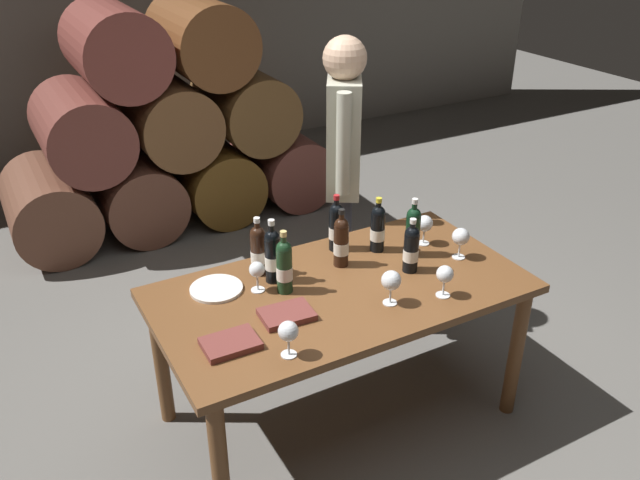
# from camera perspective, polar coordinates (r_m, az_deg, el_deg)

# --- Properties ---
(ground_plane) EXTENTS (14.00, 14.00, 0.00)m
(ground_plane) POSITION_cam_1_polar(r_m,az_deg,el_deg) (3.49, 1.64, -14.71)
(ground_plane) COLOR #66635E
(cellar_back_wall) EXTENTS (10.00, 0.24, 2.80)m
(cellar_back_wall) POSITION_cam_1_polar(r_m,az_deg,el_deg) (6.60, -17.95, 18.33)
(cellar_back_wall) COLOR gray
(cellar_back_wall) RESTS_ON ground_plane
(barrel_stack) EXTENTS (2.49, 0.90, 1.69)m
(barrel_stack) POSITION_cam_1_polar(r_m,az_deg,el_deg) (5.24, -12.95, 9.03)
(barrel_stack) COLOR brown
(barrel_stack) RESTS_ON ground_plane
(dining_table) EXTENTS (1.70, 0.90, 0.76)m
(dining_table) POSITION_cam_1_polar(r_m,az_deg,el_deg) (3.07, 1.81, -5.51)
(dining_table) COLOR brown
(dining_table) RESTS_ON ground_plane
(wine_bottle_0) EXTENTS (0.07, 0.07, 0.30)m
(wine_bottle_0) POSITION_cam_1_polar(r_m,az_deg,el_deg) (3.28, 1.40, 1.20)
(wine_bottle_0) COLOR black
(wine_bottle_0) RESTS_ON dining_table
(wine_bottle_1) EXTENTS (0.07, 0.07, 0.30)m
(wine_bottle_1) POSITION_cam_1_polar(r_m,az_deg,el_deg) (3.14, 1.84, -0.11)
(wine_bottle_1) COLOR black
(wine_bottle_1) RESTS_ON dining_table
(wine_bottle_2) EXTENTS (0.07, 0.07, 0.27)m
(wine_bottle_2) POSITION_cam_1_polar(r_m,az_deg,el_deg) (3.12, 7.87, -0.72)
(wine_bottle_2) COLOR black
(wine_bottle_2) RESTS_ON dining_table
(wine_bottle_3) EXTENTS (0.07, 0.07, 0.30)m
(wine_bottle_3) POSITION_cam_1_polar(r_m,az_deg,el_deg) (3.25, 8.01, 0.76)
(wine_bottle_3) COLOR black
(wine_bottle_3) RESTS_ON dining_table
(wine_bottle_4) EXTENTS (0.07, 0.07, 0.29)m
(wine_bottle_4) POSITION_cam_1_polar(r_m,az_deg,el_deg) (3.08, -5.36, -0.84)
(wine_bottle_4) COLOR black
(wine_bottle_4) RESTS_ON dining_table
(wine_bottle_5) EXTENTS (0.07, 0.07, 0.29)m
(wine_bottle_5) POSITION_cam_1_polar(r_m,az_deg,el_deg) (3.28, 5.00, 1.06)
(wine_bottle_5) COLOR black
(wine_bottle_5) RESTS_ON dining_table
(wine_bottle_6) EXTENTS (0.07, 0.07, 0.30)m
(wine_bottle_6) POSITION_cam_1_polar(r_m,az_deg,el_deg) (2.93, -3.10, -2.25)
(wine_bottle_6) COLOR #19381E
(wine_bottle_6) RESTS_ON dining_table
(wine_bottle_7) EXTENTS (0.07, 0.07, 0.31)m
(wine_bottle_7) POSITION_cam_1_polar(r_m,az_deg,el_deg) (3.01, -4.12, -1.32)
(wine_bottle_7) COLOR black
(wine_bottle_7) RESTS_ON dining_table
(wine_glass_0) EXTENTS (0.09, 0.09, 0.16)m
(wine_glass_0) POSITION_cam_1_polar(r_m,az_deg,el_deg) (3.28, 12.05, 0.23)
(wine_glass_0) COLOR white
(wine_glass_0) RESTS_ON dining_table
(wine_glass_1) EXTENTS (0.09, 0.09, 0.16)m
(wine_glass_1) POSITION_cam_1_polar(r_m,az_deg,el_deg) (2.87, 6.16, -3.55)
(wine_glass_1) COLOR white
(wine_glass_1) RESTS_ON dining_table
(wine_glass_2) EXTENTS (0.08, 0.08, 0.15)m
(wine_glass_2) POSITION_cam_1_polar(r_m,az_deg,el_deg) (2.96, 10.72, -2.99)
(wine_glass_2) COLOR white
(wine_glass_2) RESTS_ON dining_table
(wine_glass_3) EXTENTS (0.07, 0.07, 0.15)m
(wine_glass_3) POSITION_cam_1_polar(r_m,az_deg,el_deg) (2.96, -5.47, -2.65)
(wine_glass_3) COLOR white
(wine_glass_3) RESTS_ON dining_table
(wine_glass_4) EXTENTS (0.08, 0.08, 0.15)m
(wine_glass_4) POSITION_cam_1_polar(r_m,az_deg,el_deg) (2.55, -2.76, -7.95)
(wine_glass_4) COLOR white
(wine_glass_4) RESTS_ON dining_table
(wine_glass_5) EXTENTS (0.08, 0.08, 0.16)m
(wine_glass_5) POSITION_cam_1_polar(r_m,az_deg,el_deg) (3.38, 9.02, 1.36)
(wine_glass_5) COLOR white
(wine_glass_5) RESTS_ON dining_table
(tasting_notebook) EXTENTS (0.23, 0.18, 0.03)m
(tasting_notebook) POSITION_cam_1_polar(r_m,az_deg,el_deg) (2.82, -2.89, -6.43)
(tasting_notebook) COLOR brown
(tasting_notebook) RESTS_ON dining_table
(leather_ledger) EXTENTS (0.22, 0.16, 0.03)m
(leather_ledger) POSITION_cam_1_polar(r_m,az_deg,el_deg) (2.67, -7.74, -8.84)
(leather_ledger) COLOR brown
(leather_ledger) RESTS_ON dining_table
(serving_plate) EXTENTS (0.24, 0.24, 0.01)m
(serving_plate) POSITION_cam_1_polar(r_m,az_deg,el_deg) (3.03, -8.94, -4.18)
(serving_plate) COLOR white
(serving_plate) RESTS_ON dining_table
(sommelier_presenting) EXTENTS (0.32, 0.44, 1.72)m
(sommelier_presenting) POSITION_cam_1_polar(r_m,az_deg,el_deg) (3.68, 2.00, 6.96)
(sommelier_presenting) COLOR #383842
(sommelier_presenting) RESTS_ON ground_plane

